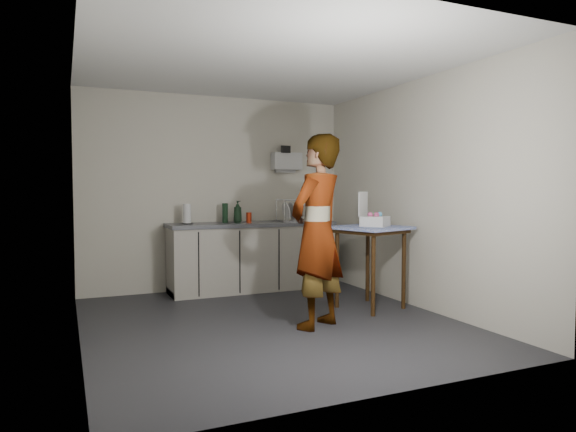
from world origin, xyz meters
name	(u,v)px	position (x,y,z in m)	size (l,w,h in m)	color
ground	(272,323)	(0.00, 0.00, 0.00)	(4.00, 4.00, 0.00)	#26272B
wall_back	(217,193)	(0.00, 1.99, 1.30)	(3.60, 0.02, 2.60)	beige
wall_right	(417,194)	(1.79, 0.00, 1.30)	(0.02, 4.00, 2.60)	beige
wall_left	(78,195)	(-1.79, 0.00, 1.30)	(0.02, 4.00, 2.60)	beige
ceiling	(271,63)	(0.00, 0.00, 2.60)	(3.60, 4.00, 0.01)	white
kitchen_counter	(252,258)	(0.40, 1.70, 0.43)	(2.24, 0.62, 0.91)	black
wall_shelf	(287,161)	(1.00, 1.92, 1.75)	(0.42, 0.18, 0.37)	white
side_table	(371,237)	(1.27, 0.16, 0.81)	(0.90, 0.90, 0.93)	#3C250D
standing_man	(317,231)	(0.35, -0.32, 0.94)	(0.69, 0.45, 1.89)	#B2A593
soap_bottle	(238,212)	(0.19, 1.69, 1.06)	(0.11, 0.11, 0.29)	black
soda_can	(249,218)	(0.34, 1.66, 0.98)	(0.07, 0.07, 0.14)	red
dark_bottle	(225,213)	(0.04, 1.74, 1.04)	(0.08, 0.08, 0.26)	black
paper_towel	(187,215)	(-0.47, 1.70, 1.03)	(0.14, 0.14, 0.26)	black
dish_rack	(293,216)	(0.99, 1.68, 0.98)	(0.44, 0.33, 0.31)	silver
bakery_box	(373,219)	(1.30, 0.14, 1.02)	(0.40, 0.40, 0.39)	white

